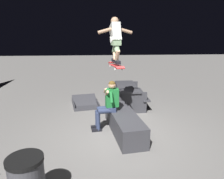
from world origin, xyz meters
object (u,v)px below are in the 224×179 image
Objects in this scene: ledge_box_main at (124,123)px; skateboard at (116,66)px; person_sitting_on_ledge at (108,103)px; kicker_ramp at (85,104)px; skater_airborne at (116,38)px; picnic_table_back at (127,92)px.

ledge_box_main is 1.54m from skateboard.
person_sitting_on_ledge reaches higher than kicker_ramp.
skater_airborne reaches higher than person_sitting_on_ledge.
ledge_box_main is 2.00× the size of skateboard.
skater_airborne is at bearing 8.14° from skateboard.
picnic_table_back is at bearing -22.75° from person_sitting_on_ledge.
skateboard is 2.37m from picnic_table_back.
picnic_table_back is (-0.11, -1.52, 0.44)m from kicker_ramp.
skateboard is 0.61× the size of picnic_table_back.
kicker_ramp is at bearing 85.89° from picnic_table_back.
kicker_ramp is at bearing 24.95° from skateboard.
ledge_box_main is at bearing -130.09° from skateboard.
skater_airborne reaches higher than picnic_table_back.
skateboard is 0.93× the size of skater_airborne.
skater_airborne is 0.91× the size of kicker_ramp.
ledge_box_main is at bearing 170.04° from picnic_table_back.
skater_airborne is at bearing 162.54° from picnic_table_back.
skateboard reaches higher than picnic_table_back.
ledge_box_main is 1.70× the size of kicker_ramp.
picnic_table_back is at bearing -94.11° from kicker_ramp.
person_sitting_on_ledge is 2.03m from picnic_table_back.
kicker_ramp is (2.02, 0.94, -1.72)m from skateboard.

